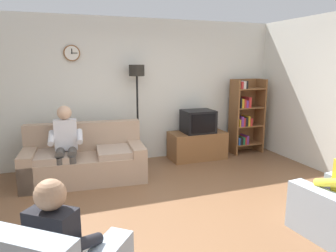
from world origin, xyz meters
The scene contains 9 objects.
ground_plane centered at (0.00, 0.00, 0.00)m, with size 12.00×12.00×0.00m, color brown.
back_wall_assembly centered at (0.00, 2.66, 1.35)m, with size 6.20×0.17×2.70m.
couch centered at (-1.14, 1.83, 0.31)m, with size 1.96×1.03×0.90m.
tv_stand centered at (1.07, 2.25, 0.27)m, with size 1.10×0.56×0.54m.
tv centered at (1.07, 2.23, 0.76)m, with size 0.60×0.49×0.44m.
bookshelf centered at (2.19, 2.32, 0.79)m, with size 0.68×0.36×1.55m.
floor_lamp centered at (-0.11, 2.35, 1.45)m, with size 0.28×0.28×1.85m.
person_on_couch centered at (-1.42, 1.72, 0.70)m, with size 0.53×0.56×1.24m.
person_in_left_armchair centered at (-1.56, -1.00, 0.60)m, with size 0.63×0.64×1.12m.
Camera 1 is at (-1.53, -3.21, 1.90)m, focal length 33.39 mm.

